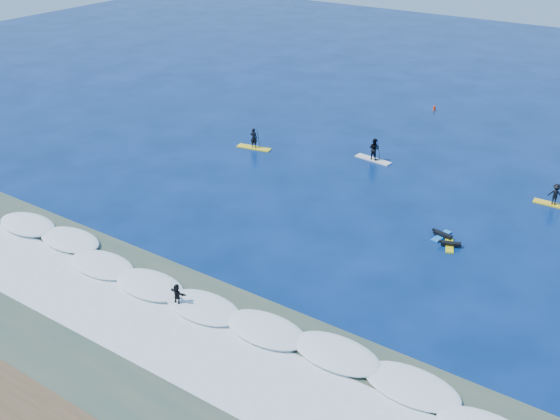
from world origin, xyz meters
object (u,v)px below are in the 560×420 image
Objects in this scene: sup_paddler_center at (374,151)px; marker_buoy at (434,108)px; prone_paddler_far at (442,235)px; wave_surfer at (177,295)px; sup_paddler_left at (254,141)px; sup_paddler_right at (555,196)px; prone_paddler_near at (450,245)px.

marker_buoy is (-0.55, 15.23, -0.56)m from sup_paddler_center.
prone_paddler_far is 18.20m from wave_surfer.
wave_surfer is 39.98m from marker_buoy.
sup_paddler_left is 20.98m from marker_buoy.
sup_paddler_right reaches higher than wave_surfer.
sup_paddler_right is 28.50m from wave_surfer.
prone_paddler_near is at bearing -114.34° from sup_paddler_right.
sup_paddler_center is 14.52m from prone_paddler_near.
wave_surfer is at bearing 159.36° from prone_paddler_far.
sup_paddler_center reaches higher than sup_paddler_right.
prone_paddler_far is (-0.88, 0.88, 0.00)m from prone_paddler_near.
sup_paddler_right is 1.45× the size of prone_paddler_far.
sup_paddler_left is 1.14× the size of sup_paddler_right.
prone_paddler_far is (-5.12, -8.95, -0.63)m from sup_paddler_right.
wave_surfer is at bearing -121.60° from sup_paddler_right.
sup_paddler_left reaches higher than prone_paddler_far.
prone_paddler_near is at bearing -66.47° from marker_buoy.
sup_paddler_left is 24.91m from sup_paddler_right.
sup_paddler_right is 10.73m from prone_paddler_near.
sup_paddler_left is 21.48m from prone_paddler_near.
sup_paddler_right is at bearing -44.52° from prone_paddler_near.
sup_paddler_left is 1.74× the size of wave_surfer.
sup_paddler_right is at bearing 61.48° from wave_surfer.
sup_paddler_right is (24.69, 3.29, 0.08)m from sup_paddler_left.
sup_paddler_center is at bearing 8.79° from sup_paddler_left.
sup_paddler_center is 4.99× the size of marker_buoy.
wave_surfer is 2.78× the size of marker_buoy.
prone_paddler_near is 0.98× the size of prone_paddler_far.
sup_paddler_left is 4.83× the size of marker_buoy.
sup_paddler_center is 24.74m from wave_surfer.
sup_paddler_left is 10.59m from sup_paddler_center.
wave_surfer reaches higher than marker_buoy.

